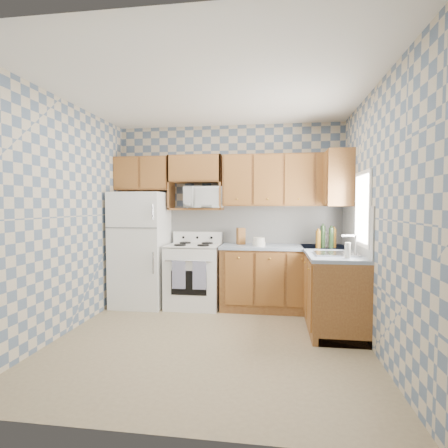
{
  "coord_description": "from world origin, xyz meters",
  "views": [
    {
      "loc": [
        0.68,
        -3.7,
        1.49
      ],
      "look_at": [
        0.05,
        0.75,
        1.25
      ],
      "focal_mm": 28.0,
      "sensor_mm": 36.0,
      "label": 1
    }
  ],
  "objects_px": {
    "microwave": "(203,197)",
    "electric_kettle": "(325,241)",
    "refrigerator": "(141,249)",
    "stove_body": "(194,276)"
  },
  "relations": [
    {
      "from": "refrigerator",
      "to": "stove_body",
      "type": "bearing_deg",
      "value": 1.78
    },
    {
      "from": "stove_body",
      "to": "electric_kettle",
      "type": "bearing_deg",
      "value": -2.11
    },
    {
      "from": "refrigerator",
      "to": "electric_kettle",
      "type": "relative_size",
      "value": 9.79
    },
    {
      "from": "refrigerator",
      "to": "stove_body",
      "type": "height_order",
      "value": "refrigerator"
    },
    {
      "from": "stove_body",
      "to": "microwave",
      "type": "bearing_deg",
      "value": 50.52
    },
    {
      "from": "microwave",
      "to": "electric_kettle",
      "type": "relative_size",
      "value": 3.36
    },
    {
      "from": "refrigerator",
      "to": "stove_body",
      "type": "distance_m",
      "value": 0.89
    },
    {
      "from": "microwave",
      "to": "electric_kettle",
      "type": "distance_m",
      "value": 1.85
    },
    {
      "from": "refrigerator",
      "to": "microwave",
      "type": "bearing_deg",
      "value": 9.7
    },
    {
      "from": "stove_body",
      "to": "electric_kettle",
      "type": "distance_m",
      "value": 1.93
    }
  ]
}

